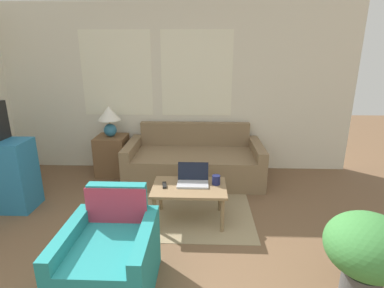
{
  "coord_description": "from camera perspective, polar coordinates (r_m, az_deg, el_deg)",
  "views": [
    {
      "loc": [
        0.66,
        -1.3,
        1.87
      ],
      "look_at": [
        0.52,
        2.34,
        0.75
      ],
      "focal_mm": 28.0,
      "sensor_mm": 36.0,
      "label": 1
    }
  ],
  "objects": [
    {
      "name": "wall_back",
      "position": [
        4.85,
        -5.77,
        10.32
      ],
      "size": [
        6.02,
        0.06,
        2.6
      ],
      "color": "silver",
      "rests_on": "ground_plane"
    },
    {
      "name": "rug",
      "position": [
        4.1,
        -0.13,
        -10.01
      ],
      "size": [
        1.49,
        2.08,
        0.01
      ],
      "color": "#9E8966",
      "rests_on": "ground_plane"
    },
    {
      "name": "couch",
      "position": [
        4.58,
        0.42,
        -3.55
      ],
      "size": [
        2.01,
        0.94,
        0.81
      ],
      "color": "#846B4C",
      "rests_on": "ground_plane"
    },
    {
      "name": "armchair",
      "position": [
        2.68,
        -15.21,
        -20.41
      ],
      "size": [
        0.7,
        0.79,
        0.8
      ],
      "color": "teal",
      "rests_on": "ground_plane"
    },
    {
      "name": "side_table",
      "position": [
        4.92,
        -14.93,
        -2.05
      ],
      "size": [
        0.46,
        0.46,
        0.62
      ],
      "color": "brown",
      "rests_on": "ground_plane"
    },
    {
      "name": "table_lamp",
      "position": [
        4.76,
        -15.49,
        4.96
      ],
      "size": [
        0.35,
        0.35,
        0.47
      ],
      "color": "teal",
      "rests_on": "side_table"
    },
    {
      "name": "coffee_table",
      "position": [
        3.43,
        -0.53,
        -8.87
      ],
      "size": [
        0.83,
        0.55,
        0.43
      ],
      "color": "#8E704C",
      "rests_on": "ground_plane"
    },
    {
      "name": "laptop",
      "position": [
        3.46,
        0.17,
        -6.71
      ],
      "size": [
        0.35,
        0.27,
        0.22
      ],
      "color": "#B7B7BC",
      "rests_on": "coffee_table"
    },
    {
      "name": "cup_navy",
      "position": [
        3.44,
        4.61,
        -6.84
      ],
      "size": [
        0.09,
        0.09,
        0.11
      ],
      "color": "#191E4C",
      "rests_on": "coffee_table"
    },
    {
      "name": "tv_remote",
      "position": [
        3.43,
        -5.28,
        -7.79
      ],
      "size": [
        0.07,
        0.16,
        0.02
      ],
      "color": "black",
      "rests_on": "coffee_table"
    },
    {
      "name": "potted_plant",
      "position": [
        2.73,
        30.44,
        -16.95
      ],
      "size": [
        0.64,
        0.64,
        0.72
      ],
      "color": "#4C4C4C",
      "rests_on": "ground_plane"
    }
  ]
}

